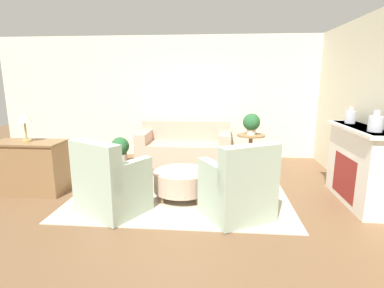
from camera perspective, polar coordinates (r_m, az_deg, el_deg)
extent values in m
plane|color=brown|center=(4.77, -2.41, -10.23)|extent=(16.00, 16.00, 0.00)
cube|color=beige|center=(7.14, 0.33, 8.87)|extent=(9.35, 0.12, 2.80)
cube|color=#B2A893|center=(4.76, -2.41, -10.18)|extent=(3.36, 2.05, 0.01)
cube|color=tan|center=(6.61, -1.48, -1.67)|extent=(2.00, 0.95, 0.46)
cube|color=tan|center=(6.88, -1.15, 2.67)|extent=(2.00, 0.20, 0.43)
cube|color=tan|center=(6.67, -9.05, 1.37)|extent=(0.24, 0.91, 0.23)
cube|color=tan|center=(6.47, 6.24, 1.13)|extent=(0.24, 0.91, 0.23)
cube|color=olive|center=(6.24, -1.93, -4.45)|extent=(1.80, 0.05, 0.06)
cube|color=#9EB29E|center=(4.36, -14.64, -9.58)|extent=(1.06, 1.04, 0.44)
cube|color=#9EB29E|center=(4.04, -17.94, -3.82)|extent=(0.79, 0.57, 0.59)
cube|color=#9EB29E|center=(4.02, -11.61, -5.55)|extent=(0.47, 0.68, 0.33)
cube|color=#9EB29E|center=(4.50, -17.48, -3.94)|extent=(0.47, 0.68, 0.33)
cube|color=olive|center=(4.65, -11.29, -10.55)|extent=(0.65, 0.40, 0.06)
cube|color=#9EB29E|center=(4.13, 8.44, -10.55)|extent=(1.06, 1.04, 0.44)
cube|color=#9EB29E|center=(3.75, 10.94, -4.67)|extent=(0.79, 0.57, 0.59)
cube|color=#9EB29E|center=(4.20, 12.25, -4.79)|extent=(0.47, 0.68, 0.33)
cube|color=#9EB29E|center=(3.86, 4.31, -6.09)|extent=(0.47, 0.68, 0.33)
cube|color=olive|center=(4.47, 5.94, -11.29)|extent=(0.65, 0.40, 0.06)
cylinder|color=tan|center=(4.67, -1.97, -6.95)|extent=(0.87, 0.87, 0.31)
cylinder|color=olive|center=(4.55, -5.67, -10.47)|extent=(0.05, 0.05, 0.12)
cylinder|color=olive|center=(4.49, 1.00, -10.74)|extent=(0.05, 0.05, 0.12)
cylinder|color=olive|center=(5.02, -4.57, -8.19)|extent=(0.05, 0.05, 0.12)
cylinder|color=olive|center=(4.97, 1.43, -8.40)|extent=(0.05, 0.05, 0.12)
cylinder|color=olive|center=(6.29, 11.17, 1.64)|extent=(0.57, 0.57, 0.03)
cylinder|color=olive|center=(6.36, 11.04, -1.47)|extent=(0.08, 0.08, 0.67)
cylinder|color=olive|center=(6.45, 10.92, -4.25)|extent=(0.32, 0.32, 0.03)
cube|color=silver|center=(5.06, 29.03, -3.60)|extent=(0.36, 1.39, 1.15)
cube|color=maroon|center=(5.04, 27.05, -5.56)|extent=(0.02, 0.76, 0.63)
cube|color=silver|center=(4.95, 29.47, 2.54)|extent=(0.44, 1.49, 0.05)
cube|color=olive|center=(5.52, -28.47, -3.91)|extent=(1.09, 0.51, 0.85)
cube|color=brown|center=(5.43, -28.91, 0.25)|extent=(1.13, 0.55, 0.03)
cylinder|color=silver|center=(5.28, 27.93, 4.50)|extent=(0.15, 0.15, 0.18)
cylinder|color=silver|center=(5.26, 28.07, 5.87)|extent=(0.07, 0.07, 0.07)
cylinder|color=silver|center=(4.59, 31.56, 3.27)|extent=(0.18, 0.18, 0.20)
cylinder|color=silver|center=(4.57, 31.76, 5.01)|extent=(0.08, 0.08, 0.08)
cylinder|color=beige|center=(6.28, 11.19, 2.27)|extent=(0.18, 0.18, 0.11)
sphere|color=#23562D|center=(6.25, 11.27, 4.13)|extent=(0.35, 0.35, 0.35)
cylinder|color=beige|center=(6.76, -13.42, -2.72)|extent=(0.28, 0.28, 0.23)
sphere|color=#23562D|center=(6.70, -13.54, -0.40)|extent=(0.39, 0.39, 0.39)
cylinder|color=tan|center=(5.43, -28.94, 0.56)|extent=(0.14, 0.14, 0.03)
cylinder|color=tan|center=(5.40, -29.11, 2.17)|extent=(0.03, 0.03, 0.28)
cone|color=beige|center=(5.37, -29.37, 4.65)|extent=(0.23, 0.23, 0.19)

